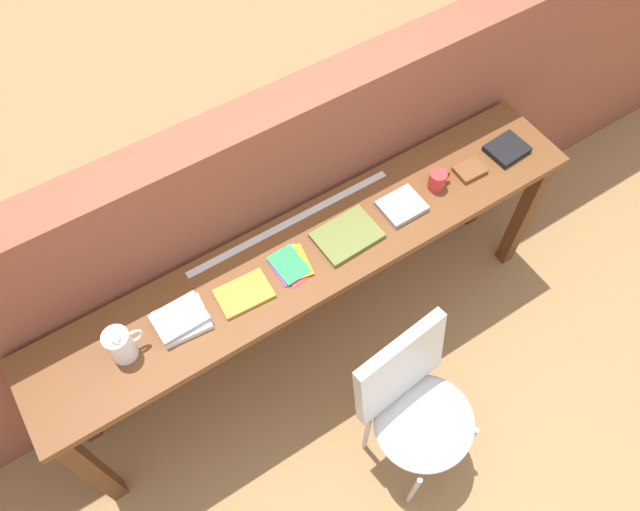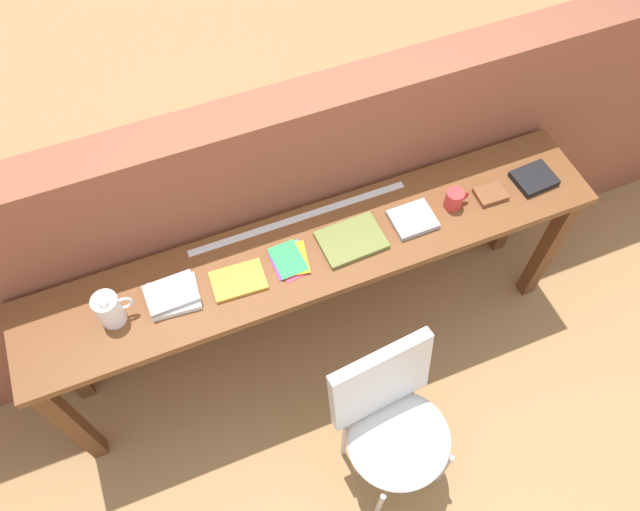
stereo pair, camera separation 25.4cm
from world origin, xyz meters
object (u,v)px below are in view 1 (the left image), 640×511
Objects in this scene: magazine_cycling at (244,294)px; book_repair_rightmost at (507,149)px; book_open_centre at (347,235)px; leather_journal_brown at (470,170)px; chair_white_moulded at (415,404)px; pitcher_white at (121,345)px; pamphlet_pile_colourful at (291,265)px; book_stack_leftmost at (181,319)px; mug at (438,180)px.

magazine_cycling is 1.38m from book_repair_rightmost.
leather_journal_brown reaches higher than book_open_centre.
chair_white_moulded is 1.23m from book_repair_rightmost.
pitcher_white is 0.69× the size of book_open_centre.
book_open_centre reaches higher than pamphlet_pile_colourful.
magazine_cycling is 1.22× the size of book_repair_rightmost.
book_stack_leftmost is 0.76m from book_open_centre.
book_stack_leftmost reaches higher than chair_white_moulded.
book_open_centre is at bearing -1.37° from pamphlet_pile_colourful.
book_stack_leftmost is at bearing 179.60° from mug.
pitcher_white is (-0.91, 0.68, 0.43)m from chair_white_moulded.
pamphlet_pile_colourful is at bearing -1.27° from book_stack_leftmost.
chair_white_moulded is 4.24× the size of book_stack_leftmost.
pitcher_white is 0.24m from book_stack_leftmost.
book_open_centre is at bearing -178.98° from mug.
mug reaches higher than book_open_centre.
magazine_cycling is 0.98m from mug.
book_stack_leftmost is 1.13× the size of pamphlet_pile_colourful.
pitcher_white is at bearing -178.69° from leather_journal_brown.
pitcher_white reaches higher than book_stack_leftmost.
book_open_centre is 1.51× the size of book_repair_rightmost.
book_stack_leftmost reaches higher than book_open_centre.
leather_journal_brown is at bearing -2.92° from book_open_centre.
mug is at bearing -0.23° from pitcher_white.
book_repair_rightmost is (0.88, -0.00, 0.00)m from book_open_centre.
chair_white_moulded is at bearing -45.37° from book_stack_leftmost.
pamphlet_pile_colourful is 0.93m from leather_journal_brown.
magazine_cycling is (0.49, -0.02, -0.07)m from pitcher_white.
leather_journal_brown is at bearing 41.23° from chair_white_moulded.
book_repair_rightmost is at bearing 3.21° from magazine_cycling.
mug reaches higher than book_stack_leftmost.
magazine_cycling is at bearing -177.90° from leather_journal_brown.
pamphlet_pile_colourful is (0.72, -0.01, -0.07)m from pitcher_white.
pitcher_white is 0.99× the size of pamphlet_pile_colourful.
pitcher_white is at bearing 176.89° from book_open_centre.
magazine_cycling is 1.94× the size of mug.
book_stack_leftmost is 1.62× the size of leather_journal_brown.
leather_journal_brown is (0.93, -0.01, 0.00)m from pamphlet_pile_colourful.
book_open_centre is 0.48m from mug.
magazine_cycling is 1.64× the size of leather_journal_brown.
mug reaches higher than pamphlet_pile_colourful.
magazine_cycling is 0.50m from book_open_centre.
chair_white_moulded is 4.18× the size of magazine_cycling.
pamphlet_pile_colourful is (0.23, 0.01, -0.00)m from magazine_cycling.
pitcher_white is 0.99m from book_open_centre.
pitcher_white is at bearing 179.35° from pamphlet_pile_colourful.
chair_white_moulded is 1.06m from leather_journal_brown.
pitcher_white is 1.48m from mug.
mug is at bearing -1.25° from book_open_centre.
mug is (0.57, 0.67, 0.40)m from chair_white_moulded.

